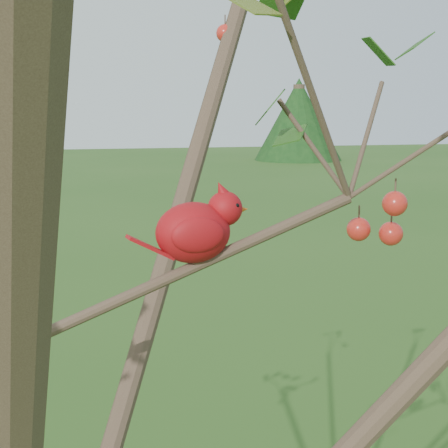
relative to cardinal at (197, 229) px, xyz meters
The scene contains 2 objects.
cardinal is the anchor object (origin of this frame).
distant_trees 25.10m from the cardinal, 87.43° to the left, with size 43.07×15.73×3.69m.
Camera 1 is at (0.10, -0.92, 2.34)m, focal length 55.00 mm.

